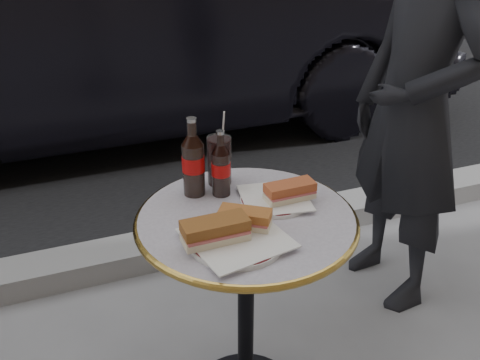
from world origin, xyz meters
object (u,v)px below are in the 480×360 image
object	(u,v)px
bistro_table	(246,317)
plate_left	(237,241)
cola_bottle_right	(221,163)
parked_car	(129,27)
plate_right	(275,200)
cola_glass	(219,160)
pedestrian	(414,112)
cola_bottle_left	(193,157)

from	to	relation	value
bistro_table	plate_left	world-z (taller)	plate_left
cola_bottle_right	parked_car	bearing A→B (deg)	85.89
plate_left	cola_bottle_right	world-z (taller)	cola_bottle_right
cola_bottle_right	plate_right	bearing A→B (deg)	-37.55
cola_bottle_right	cola_glass	world-z (taller)	cola_bottle_right
plate_left	pedestrian	distance (m)	1.01
cola_glass	bistro_table	bearing A→B (deg)	-88.50
plate_right	cola_glass	xyz separation A→B (m)	(-0.11, 0.17, 0.07)
bistro_table	cola_glass	size ratio (longest dim) A/B	4.79
cola_bottle_left	cola_glass	size ratio (longest dim) A/B	1.57
plate_right	plate_left	bearing A→B (deg)	-138.23
bistro_table	parked_car	bearing A→B (deg)	86.65
cola_bottle_right	cola_glass	size ratio (longest dim) A/B	1.33
cola_glass	pedestrian	world-z (taller)	pedestrian
pedestrian	cola_glass	bearing A→B (deg)	-84.32
cola_bottle_left	parked_car	distance (m)	2.41
cola_bottle_left	cola_bottle_right	size ratio (longest dim) A/B	1.18
bistro_table	plate_left	distance (m)	0.40
plate_left	plate_right	size ratio (longest dim) A/B	1.24
bistro_table	parked_car	xyz separation A→B (m)	(0.15, 2.57, 0.38)
plate_left	plate_right	bearing A→B (deg)	41.77
plate_right	cola_bottle_left	distance (m)	0.27
plate_right	cola_bottle_left	bearing A→B (deg)	147.28
plate_left	plate_right	distance (m)	0.24
bistro_table	plate_right	world-z (taller)	plate_right
bistro_table	pedestrian	size ratio (longest dim) A/B	0.46
cola_bottle_right	parked_car	distance (m)	2.44
plate_left	cola_bottle_left	size ratio (longest dim) A/B	1.02
cola_bottle_left	pedestrian	size ratio (longest dim) A/B	0.15
plate_left	cola_bottle_left	bearing A→B (deg)	95.15
parked_car	pedestrian	world-z (taller)	pedestrian
plate_right	parked_car	world-z (taller)	parked_car
bistro_table	plate_left	xyz separation A→B (m)	(-0.07, -0.11, 0.37)
cola_glass	plate_left	bearing A→B (deg)	-101.46
plate_left	parked_car	world-z (taller)	parked_car
plate_right	cola_bottle_left	size ratio (longest dim) A/B	0.83
cola_bottle_left	pedestrian	xyz separation A→B (m)	(0.91, 0.18, -0.05)
cola_bottle_left	pedestrian	world-z (taller)	pedestrian
cola_bottle_left	cola_bottle_right	xyz separation A→B (m)	(0.07, -0.03, -0.02)
cola_bottle_right	cola_glass	distance (m)	0.08
cola_glass	pedestrian	size ratio (longest dim) A/B	0.10
plate_left	pedestrian	bearing A→B (deg)	27.95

